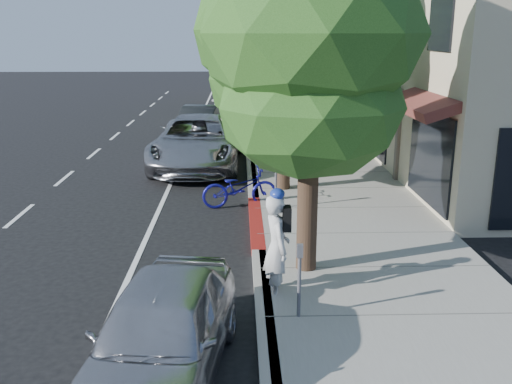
{
  "coord_description": "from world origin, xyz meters",
  "views": [
    {
      "loc": [
        -0.4,
        -12.44,
        4.64
      ],
      "look_at": [
        -0.05,
        -0.69,
        1.35
      ],
      "focal_mm": 40.0,
      "sensor_mm": 36.0,
      "label": 1
    }
  ],
  "objects_px": {
    "bicycle": "(240,188)",
    "dark_suv_far": "(237,101)",
    "street_tree_5": "(258,38)",
    "near_car_a": "(161,333)",
    "dark_sedan": "(199,123)",
    "cyclist": "(277,248)",
    "white_pickup": "(236,105)",
    "street_tree_2": "(273,39)",
    "street_tree_1": "(285,34)",
    "street_tree_0": "(312,40)",
    "silver_suv": "(198,142)",
    "pedestrian": "(347,130)",
    "street_tree_3": "(266,18)",
    "street_tree_4": "(261,41)"
  },
  "relations": [
    {
      "from": "bicycle",
      "to": "dark_suv_far",
      "type": "bearing_deg",
      "value": -10.94
    },
    {
      "from": "street_tree_5",
      "to": "near_car_a",
      "type": "xyz_separation_m",
      "value": [
        -2.38,
        -33.5,
        -3.55
      ]
    },
    {
      "from": "dark_sedan",
      "to": "cyclist",
      "type": "bearing_deg",
      "value": -73.58
    },
    {
      "from": "white_pickup",
      "to": "dark_suv_far",
      "type": "distance_m",
      "value": 3.3
    },
    {
      "from": "street_tree_2",
      "to": "street_tree_1",
      "type": "bearing_deg",
      "value": -90.0
    },
    {
      "from": "street_tree_0",
      "to": "silver_suv",
      "type": "distance_m",
      "value": 10.66
    },
    {
      "from": "white_pickup",
      "to": "dark_sedan",
      "type": "bearing_deg",
      "value": -106.01
    },
    {
      "from": "white_pickup",
      "to": "pedestrian",
      "type": "xyz_separation_m",
      "value": [
        4.28,
        -9.26,
        0.18
      ]
    },
    {
      "from": "dark_sedan",
      "to": "near_car_a",
      "type": "relative_size",
      "value": 1.06
    },
    {
      "from": "street_tree_3",
      "to": "dark_suv_far",
      "type": "height_order",
      "value": "street_tree_3"
    },
    {
      "from": "street_tree_1",
      "to": "street_tree_3",
      "type": "xyz_separation_m",
      "value": [
        0.0,
        12.0,
        0.7
      ]
    },
    {
      "from": "street_tree_0",
      "to": "street_tree_1",
      "type": "height_order",
      "value": "street_tree_1"
    },
    {
      "from": "bicycle",
      "to": "pedestrian",
      "type": "bearing_deg",
      "value": -44.17
    },
    {
      "from": "street_tree_3",
      "to": "silver_suv",
      "type": "bearing_deg",
      "value": -108.38
    },
    {
      "from": "near_car_a",
      "to": "street_tree_4",
      "type": "bearing_deg",
      "value": 92.43
    },
    {
      "from": "street_tree_2",
      "to": "dark_sedan",
      "type": "bearing_deg",
      "value": 135.17
    },
    {
      "from": "cyclist",
      "to": "street_tree_3",
      "type": "bearing_deg",
      "value": -12.13
    },
    {
      "from": "bicycle",
      "to": "silver_suv",
      "type": "height_order",
      "value": "silver_suv"
    },
    {
      "from": "street_tree_1",
      "to": "bicycle",
      "type": "xyz_separation_m",
      "value": [
        -1.3,
        -1.37,
        -4.06
      ]
    },
    {
      "from": "street_tree_4",
      "to": "near_car_a",
      "type": "bearing_deg",
      "value": -94.94
    },
    {
      "from": "street_tree_4",
      "to": "pedestrian",
      "type": "height_order",
      "value": "street_tree_4"
    },
    {
      "from": "street_tree_2",
      "to": "bicycle",
      "type": "xyz_separation_m",
      "value": [
        -1.3,
        -7.37,
        -3.88
      ]
    },
    {
      "from": "street_tree_4",
      "to": "pedestrian",
      "type": "xyz_separation_m",
      "value": [
        2.79,
        -13.06,
        -3.11
      ]
    },
    {
      "from": "street_tree_0",
      "to": "street_tree_3",
      "type": "relative_size",
      "value": 0.84
    },
    {
      "from": "cyclist",
      "to": "near_car_a",
      "type": "xyz_separation_m",
      "value": [
        -1.73,
        -2.5,
        -0.25
      ]
    },
    {
      "from": "white_pickup",
      "to": "bicycle",
      "type": "bearing_deg",
      "value": -87.83
    },
    {
      "from": "street_tree_4",
      "to": "bicycle",
      "type": "bearing_deg",
      "value": -93.84
    },
    {
      "from": "street_tree_2",
      "to": "street_tree_4",
      "type": "relative_size",
      "value": 1.0
    },
    {
      "from": "street_tree_0",
      "to": "street_tree_2",
      "type": "xyz_separation_m",
      "value": [
        0.0,
        12.0,
        -0.09
      ]
    },
    {
      "from": "street_tree_3",
      "to": "pedestrian",
      "type": "distance_m",
      "value": 8.69
    },
    {
      "from": "street_tree_1",
      "to": "street_tree_2",
      "type": "height_order",
      "value": "street_tree_1"
    },
    {
      "from": "street_tree_0",
      "to": "street_tree_3",
      "type": "xyz_separation_m",
      "value": [
        0.0,
        18.0,
        0.79
      ]
    },
    {
      "from": "street_tree_1",
      "to": "street_tree_0",
      "type": "bearing_deg",
      "value": -90.0
    },
    {
      "from": "street_tree_5",
      "to": "bicycle",
      "type": "height_order",
      "value": "street_tree_5"
    },
    {
      "from": "street_tree_2",
      "to": "street_tree_4",
      "type": "height_order",
      "value": "street_tree_2"
    },
    {
      "from": "street_tree_3",
      "to": "bicycle",
      "type": "bearing_deg",
      "value": -95.55
    },
    {
      "from": "cyclist",
      "to": "pedestrian",
      "type": "height_order",
      "value": "pedestrian"
    },
    {
      "from": "street_tree_3",
      "to": "dark_suv_far",
      "type": "bearing_deg",
      "value": 104.28
    },
    {
      "from": "street_tree_4",
      "to": "bicycle",
      "type": "distance_m",
      "value": 19.75
    },
    {
      "from": "street_tree_3",
      "to": "white_pickup",
      "type": "bearing_deg",
      "value": 123.98
    },
    {
      "from": "street_tree_2",
      "to": "street_tree_5",
      "type": "height_order",
      "value": "street_tree_5"
    },
    {
      "from": "street_tree_0",
      "to": "dark_sedan",
      "type": "distance_m",
      "value": 15.85
    },
    {
      "from": "street_tree_0",
      "to": "near_car_a",
      "type": "distance_m",
      "value": 5.68
    },
    {
      "from": "silver_suv",
      "to": "near_car_a",
      "type": "xyz_separation_m",
      "value": [
        0.4,
        -13.14,
        -0.18
      ]
    },
    {
      "from": "bicycle",
      "to": "dark_suv_far",
      "type": "distance_m",
      "value": 18.87
    },
    {
      "from": "cyclist",
      "to": "silver_suv",
      "type": "bearing_deg",
      "value": 1.15
    },
    {
      "from": "street_tree_0",
      "to": "silver_suv",
      "type": "relative_size",
      "value": 1.11
    },
    {
      "from": "dark_sedan",
      "to": "dark_suv_far",
      "type": "distance_m",
      "value": 8.59
    },
    {
      "from": "pedestrian",
      "to": "street_tree_2",
      "type": "bearing_deg",
      "value": -16.69
    },
    {
      "from": "cyclist",
      "to": "near_car_a",
      "type": "distance_m",
      "value": 3.05
    }
  ]
}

